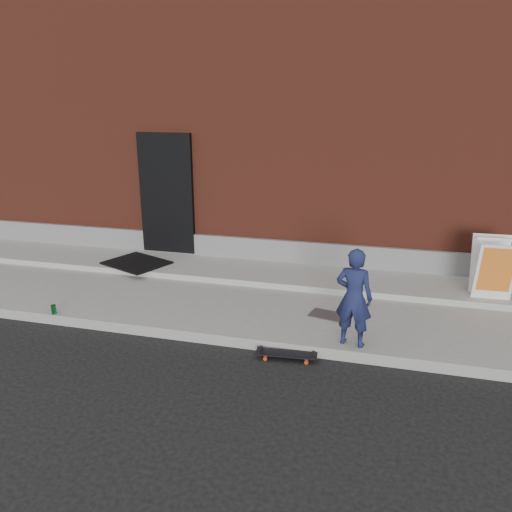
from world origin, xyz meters
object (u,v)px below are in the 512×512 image
(child, at_px, (354,298))
(pizza_sign, at_px, (493,268))
(skateboard, at_px, (286,354))
(soda_can, at_px, (54,309))

(child, bearing_deg, pizza_sign, -124.93)
(skateboard, distance_m, pizza_sign, 3.53)
(child, xyz_separation_m, pizza_sign, (1.91, 1.89, -0.07))
(skateboard, bearing_deg, pizza_sign, 39.42)
(skateboard, bearing_deg, child, 22.62)
(pizza_sign, height_order, soda_can, pizza_sign)
(child, bearing_deg, soda_can, 12.55)
(pizza_sign, relative_size, soda_can, 6.78)
(skateboard, relative_size, pizza_sign, 0.82)
(child, distance_m, skateboard, 1.10)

